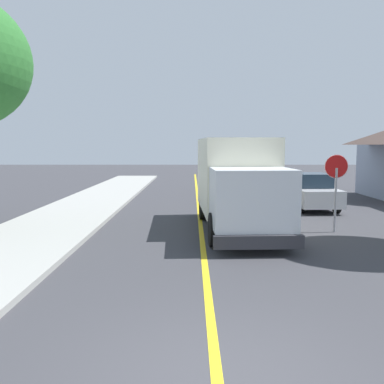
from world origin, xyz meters
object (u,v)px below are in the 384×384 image
at_px(parked_car_near, 248,187).
at_px(parked_van_across, 310,192).
at_px(box_truck, 238,179).
at_px(stop_sign, 337,178).
at_px(parked_car_mid, 231,178).

xyz_separation_m(parked_car_near, parked_van_across, (2.62, -2.35, 0.00)).
height_order(parked_car_near, parked_van_across, same).
distance_m(box_truck, stop_sign, 3.34).
height_order(parked_car_mid, parked_van_across, same).
height_order(box_truck, parked_van_across, box_truck).
height_order(box_truck, parked_car_mid, box_truck).
bearing_deg(stop_sign, parked_car_near, 104.34).
distance_m(box_truck, parked_car_near, 7.41).
bearing_deg(stop_sign, parked_van_across, 83.29).
relative_size(parked_van_across, stop_sign, 1.69).
xyz_separation_m(parked_car_near, stop_sign, (1.98, -7.76, 1.06)).
bearing_deg(parked_car_mid, parked_car_near, -86.33).
bearing_deg(box_truck, parked_van_across, 51.12).
relative_size(box_truck, parked_van_across, 1.63).
bearing_deg(parked_van_across, parked_car_near, 138.04).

